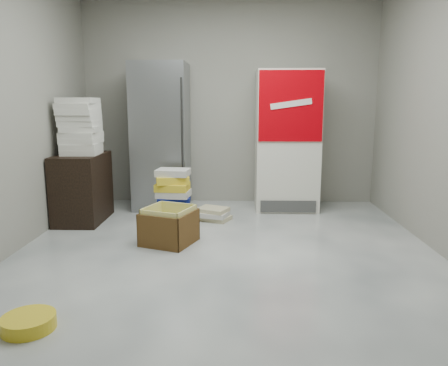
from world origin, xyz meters
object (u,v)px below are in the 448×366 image
Objects in this scene: coke_cooler at (287,140)px; cardboard_box at (169,228)px; steel_fridge at (161,137)px; wood_shelf at (82,188)px; phonebook_stack_main at (174,196)px.

cardboard_box is (-1.33, -1.54, -0.75)m from coke_cooler.
coke_cooler is at bearing -0.18° from steel_fridge.
steel_fridge reaches higher than cardboard_box.
steel_fridge is 1.65m from coke_cooler.
wood_shelf reaches higher than cardboard_box.
cardboard_box is at bearing -130.89° from coke_cooler.
steel_fridge is at bearing 122.52° from cardboard_box.
cardboard_box is (1.15, -0.81, -0.25)m from wood_shelf.
steel_fridge is 3.19× the size of cardboard_box.
coke_cooler reaches higher than phonebook_stack_main.
steel_fridge reaches higher than phonebook_stack_main.
steel_fridge is at bearing 41.31° from wood_shelf.
steel_fridge reaches higher than wood_shelf.
wood_shelf is (-0.83, -0.73, -0.55)m from steel_fridge.
steel_fridge is at bearing 179.82° from coke_cooler.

